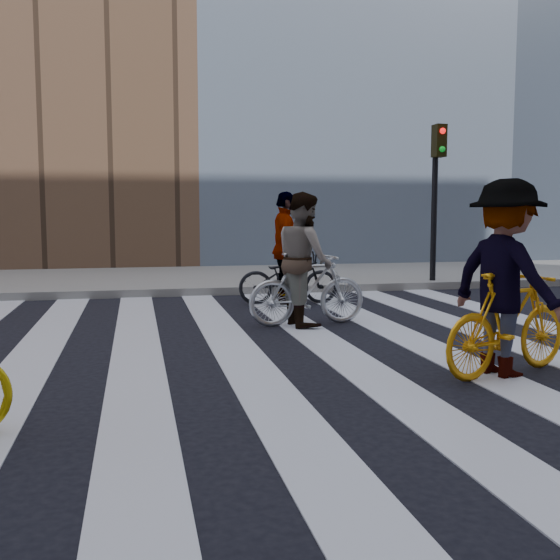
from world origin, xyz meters
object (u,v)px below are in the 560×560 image
object	(u,v)px
bike_silver_mid	(307,289)
bike_yellow_right	(509,324)
rider_right	(505,278)
rider_mid	(304,259)
traffic_signal	(437,177)
bike_dark_rear	(288,278)
rider_rear	(286,248)

from	to	relation	value
bike_silver_mid	bike_yellow_right	bearing A→B (deg)	-164.91
bike_yellow_right	rider_right	xyz separation A→B (m)	(-0.05, -0.00, 0.44)
rider_mid	rider_right	size ratio (longest dim) A/B	0.98
traffic_signal	bike_silver_mid	distance (m)	5.61
bike_dark_rear	rider_rear	xyz separation A→B (m)	(-0.05, 0.00, 0.51)
traffic_signal	bike_dark_rear	distance (m)	4.30
bike_dark_rear	rider_right	bearing A→B (deg)	-165.74
traffic_signal	rider_right	size ratio (longest dim) A/B	1.77
bike_dark_rear	rider_rear	size ratio (longest dim) A/B	0.89
bike_silver_mid	bike_dark_rear	bearing A→B (deg)	-11.36
traffic_signal	rider_rear	xyz separation A→B (m)	(-3.56, -1.70, -1.32)
traffic_signal	rider_mid	size ratio (longest dim) A/B	1.81
bike_dark_rear	rider_right	size ratio (longest dim) A/B	0.91
traffic_signal	bike_yellow_right	distance (m)	7.59
bike_silver_mid	rider_mid	distance (m)	0.42
traffic_signal	rider_rear	world-z (taller)	traffic_signal
bike_silver_mid	rider_rear	world-z (taller)	rider_rear
bike_silver_mid	rider_right	size ratio (longest dim) A/B	0.90
traffic_signal	bike_silver_mid	xyz separation A→B (m)	(-3.73, -3.80, -1.77)
bike_yellow_right	bike_dark_rear	size ratio (longest dim) A/B	0.98
bike_yellow_right	rider_mid	xyz separation A→B (m)	(-1.22, 3.12, 0.42)
bike_dark_rear	rider_right	distance (m)	5.33
rider_rear	rider_mid	bearing A→B (deg)	178.55
bike_dark_rear	bike_silver_mid	bearing A→B (deg)	178.55
bike_silver_mid	bike_dark_rear	world-z (taller)	bike_silver_mid
rider_mid	rider_right	bearing A→B (deg)	-164.91
bike_dark_rear	rider_mid	world-z (taller)	rider_mid
traffic_signal	bike_yellow_right	world-z (taller)	traffic_signal
bike_yellow_right	bike_silver_mid	bearing A→B (deg)	1.26
bike_yellow_right	rider_rear	size ratio (longest dim) A/B	0.87
bike_yellow_right	rider_rear	distance (m)	5.34
traffic_signal	rider_right	xyz separation A→B (m)	(-2.61, -6.92, -1.34)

